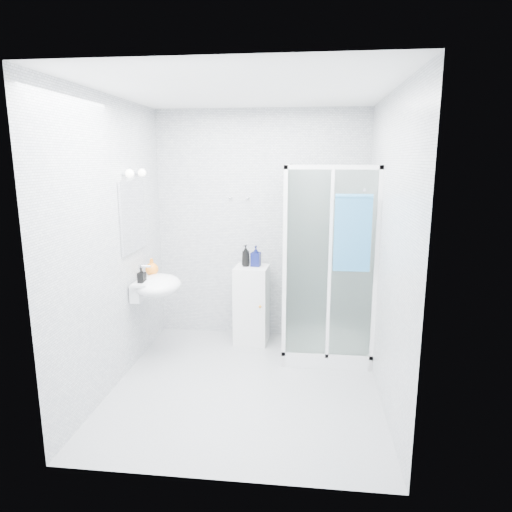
# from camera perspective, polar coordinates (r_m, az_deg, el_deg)

# --- Properties ---
(room) EXTENTS (2.40, 2.60, 2.60)m
(room) POSITION_cam_1_polar(r_m,az_deg,el_deg) (3.97, -1.30, 1.09)
(room) COLOR silver
(room) RESTS_ON ground
(shower_enclosure) EXTENTS (0.90, 0.95, 2.00)m
(shower_enclosure) POSITION_cam_1_polar(r_m,az_deg,el_deg) (4.90, 7.84, -7.22)
(shower_enclosure) COLOR white
(shower_enclosure) RESTS_ON ground
(wall_basin) EXTENTS (0.46, 0.56, 0.35)m
(wall_basin) POSITION_cam_1_polar(r_m,az_deg,el_deg) (4.74, -12.42, -3.63)
(wall_basin) COLOR white
(wall_basin) RESTS_ON ground
(mirror) EXTENTS (0.02, 0.60, 0.70)m
(mirror) POSITION_cam_1_polar(r_m,az_deg,el_deg) (4.67, -15.13, 4.82)
(mirror) COLOR white
(mirror) RESTS_ON room
(vanity_lights) EXTENTS (0.10, 0.40, 0.08)m
(vanity_lights) POSITION_cam_1_polar(r_m,az_deg,el_deg) (4.62, -14.84, 9.99)
(vanity_lights) COLOR silver
(vanity_lights) RESTS_ON room
(wall_hooks) EXTENTS (0.23, 0.06, 0.03)m
(wall_hooks) POSITION_cam_1_polar(r_m,az_deg,el_deg) (5.19, -2.16, 7.24)
(wall_hooks) COLOR silver
(wall_hooks) RESTS_ON room
(storage_cabinet) EXTENTS (0.38, 0.40, 0.88)m
(storage_cabinet) POSITION_cam_1_polar(r_m,az_deg,el_deg) (5.17, -0.56, -6.11)
(storage_cabinet) COLOR silver
(storage_cabinet) RESTS_ON ground
(hand_towel) EXTENTS (0.34, 0.05, 0.72)m
(hand_towel) POSITION_cam_1_polar(r_m,az_deg,el_deg) (4.29, 11.99, 3.03)
(hand_towel) COLOR teal
(hand_towel) RESTS_ON shower_enclosure
(shampoo_bottle_a) EXTENTS (0.12, 0.12, 0.24)m
(shampoo_bottle_a) POSITION_cam_1_polar(r_m,az_deg,el_deg) (5.05, -1.29, 0.04)
(shampoo_bottle_a) COLOR black
(shampoo_bottle_a) RESTS_ON storage_cabinet
(shampoo_bottle_b) EXTENTS (0.11, 0.12, 0.23)m
(shampoo_bottle_b) POSITION_cam_1_polar(r_m,az_deg,el_deg) (5.06, -0.02, -0.00)
(shampoo_bottle_b) COLOR #0B1146
(shampoo_bottle_b) RESTS_ON storage_cabinet
(soap_dispenser_orange) EXTENTS (0.18, 0.18, 0.17)m
(soap_dispenser_orange) POSITION_cam_1_polar(r_m,az_deg,el_deg) (4.89, -12.90, -1.30)
(soap_dispenser_orange) COLOR orange
(soap_dispenser_orange) RESTS_ON wall_basin
(soap_dispenser_black) EXTENTS (0.08, 0.08, 0.15)m
(soap_dispenser_black) POSITION_cam_1_polar(r_m,az_deg,el_deg) (4.61, -14.10, -2.35)
(soap_dispenser_black) COLOR black
(soap_dispenser_black) RESTS_ON wall_basin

